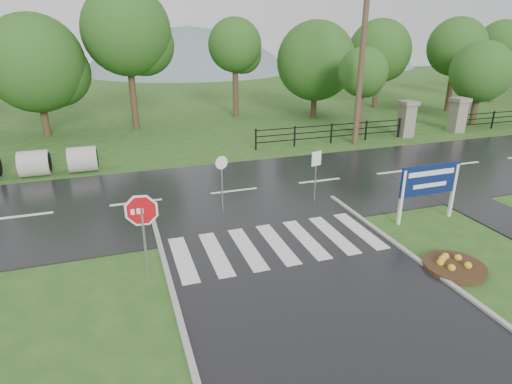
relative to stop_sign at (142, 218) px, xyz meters
name	(u,v)px	position (x,y,z in m)	size (l,w,h in m)	color
ground	(361,350)	(4.07, -4.29, -1.85)	(120.00, 120.00, 0.00)	#2B561C
main_road	(234,192)	(4.07, 5.71, -1.85)	(90.00, 8.00, 0.04)	black
walkway	(509,222)	(12.57, -0.29, -1.85)	(2.20, 11.00, 0.04)	#232325
crosswalk	(277,244)	(4.07, 0.71, -1.79)	(6.50, 2.80, 0.02)	silver
pillar_west	(407,118)	(17.07, 11.71, -0.68)	(1.00, 1.00, 2.24)	gray
pillar_east	(458,114)	(21.07, 11.71, -0.68)	(1.00, 1.00, 2.24)	gray
fence_west	(331,131)	(11.82, 11.71, -1.13)	(9.58, 0.08, 1.20)	black
hills	(167,165)	(7.56, 60.71, -17.39)	(102.00, 48.00, 48.00)	slate
treeline	(194,124)	(5.07, 19.71, -1.85)	(83.20, 5.20, 10.00)	#214E18
stop_sign	(142,218)	(0.00, 0.00, 0.00)	(1.17, 0.18, 2.66)	#939399
estate_billboard	(430,182)	(9.78, 0.80, -0.41)	(2.40, 0.10, 2.10)	silver
flower_bed	(454,266)	(8.33, -2.28, -1.72)	(1.73, 1.73, 0.35)	#332111
reg_sign_small	(316,167)	(6.77, 3.58, -0.36)	(0.45, 0.15, 2.10)	#939399
reg_sign_round	(222,176)	(3.14, 3.98, -0.49)	(0.49, 0.14, 2.14)	#939399
utility_pole_east	(362,57)	(13.16, 11.21, 3.08)	(1.71, 0.47, 9.70)	#473523
entrance_tree_left	(363,73)	(14.58, 13.21, 2.02)	(3.05, 3.05, 5.45)	#3D2B1C
entrance_tree_right	(481,72)	(23.90, 13.21, 1.78)	(4.13, 4.13, 5.72)	#3D2B1C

